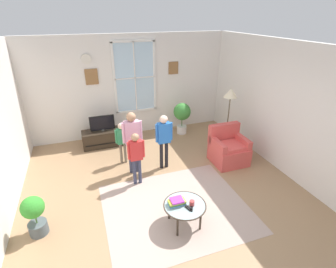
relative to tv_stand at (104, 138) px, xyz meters
name	(u,v)px	position (x,y,z in m)	size (l,w,h in m)	color
ground_plane	(169,200)	(0.90, -2.65, -0.22)	(6.00, 6.97, 0.02)	#9E7A56
back_wall	(130,86)	(0.90, 0.59, 1.18)	(5.40, 0.17, 2.75)	silver
side_wall_right	(299,115)	(3.66, -2.65, 1.16)	(0.12, 6.37, 2.75)	silver
area_rug	(176,208)	(0.94, -2.91, -0.21)	(2.55, 2.19, 0.01)	tan
tv_stand	(104,138)	(0.00, 0.00, 0.00)	(1.09, 0.46, 0.42)	#2D2319
television	(102,123)	(0.00, 0.00, 0.43)	(0.63, 0.08, 0.42)	#4C4C4C
armchair	(228,149)	(2.67, -1.80, 0.11)	(0.76, 0.74, 0.87)	#D14C47
coffee_table	(185,206)	(0.93, -3.32, 0.17)	(0.71, 0.71, 0.41)	#99B2B7
book_stack	(177,202)	(0.81, -3.27, 0.25)	(0.28, 0.17, 0.11)	#5B9AC8
cup	(192,203)	(1.04, -3.37, 0.24)	(0.08, 0.08, 0.09)	#BF3F3F
remote_near_books	(192,208)	(1.00, -3.43, 0.21)	(0.04, 0.14, 0.02)	black
remote_near_cup	(188,208)	(0.95, -3.42, 0.21)	(0.04, 0.14, 0.02)	black
person_green_shirt	(122,139)	(0.33, -1.04, 0.42)	(0.31, 0.14, 1.01)	#726656
person_red_shirt	(136,153)	(0.45, -1.95, 0.51)	(0.35, 0.16, 1.15)	#333851
person_blue_shirt	(164,136)	(1.16, -1.55, 0.59)	(0.38, 0.17, 1.28)	black
person_pink_shirt	(132,136)	(0.48, -1.51, 0.68)	(0.43, 0.19, 1.42)	#333851
potted_plant_by_window	(182,114)	(2.24, 0.03, 0.38)	(0.49, 0.49, 0.91)	silver
potted_plant_corner	(34,214)	(-1.36, -2.72, 0.19)	(0.35, 0.35, 0.71)	#4C565B
floor_lamp	(230,99)	(2.95, -1.23, 1.13)	(0.32, 0.32, 1.61)	black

